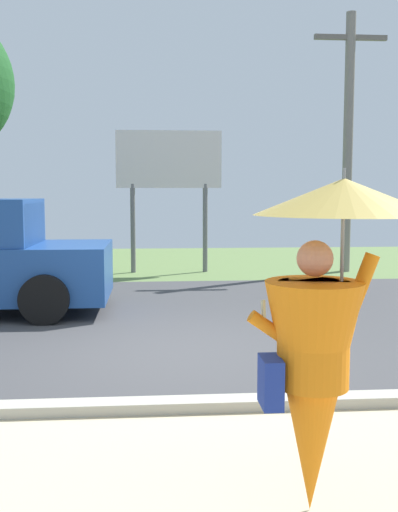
% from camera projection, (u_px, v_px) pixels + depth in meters
% --- Properties ---
extents(ground_plane, '(40.00, 22.00, 0.20)m').
position_uv_depth(ground_plane, '(172.00, 310.00, 10.39)').
color(ground_plane, '#424244').
extents(monk_pedestrian, '(1.12, 1.09, 2.13)m').
position_uv_depth(monk_pedestrian, '(321.00, 332.00, 3.64)').
color(monk_pedestrian, orange).
rests_on(monk_pedestrian, ground_plane).
extents(utility_pole, '(1.80, 0.24, 6.34)m').
position_uv_depth(utility_pole, '(348.00, 138.00, 14.79)').
color(utility_pole, gray).
rests_on(utility_pole, ground_plane).
extents(roadside_billboard, '(2.60, 0.12, 3.50)m').
position_uv_depth(roadside_billboard, '(169.00, 170.00, 14.73)').
color(roadside_billboard, slate).
rests_on(roadside_billboard, ground_plane).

